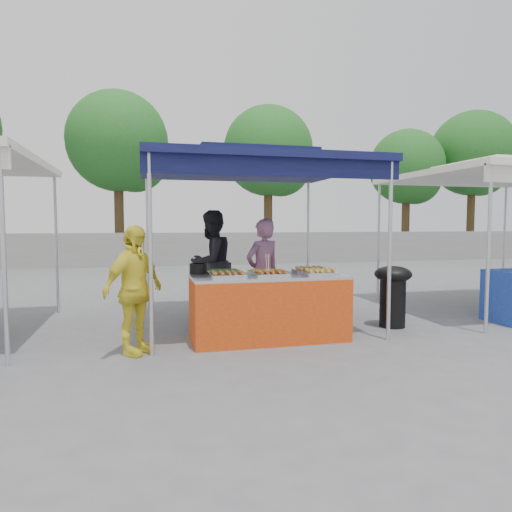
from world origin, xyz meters
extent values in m
plane|color=slate|center=(0.00, 0.00, 0.00)|extent=(80.00, 80.00, 0.00)
cube|color=gray|center=(0.00, 11.00, 0.60)|extent=(40.00, 0.25, 1.20)
cylinder|color=silver|center=(-1.50, -0.50, 1.15)|extent=(0.05, 0.05, 2.30)
cylinder|color=silver|center=(1.50, -0.50, 1.15)|extent=(0.05, 0.05, 2.30)
cylinder|color=silver|center=(-1.50, 2.50, 1.15)|extent=(0.05, 0.05, 2.30)
cylinder|color=silver|center=(1.50, 2.50, 1.15)|extent=(0.05, 0.05, 2.30)
cube|color=#111445|center=(0.00, 1.00, 2.35)|extent=(3.20, 3.20, 0.10)
cube|color=#111445|center=(0.00, 1.00, 2.48)|extent=(1.65, 1.65, 0.18)
cube|color=#111445|center=(0.00, -0.50, 2.20)|extent=(3.20, 0.04, 0.25)
cylinder|color=silver|center=(-3.00, -0.50, 1.15)|extent=(0.05, 0.05, 2.30)
cylinder|color=silver|center=(-3.00, 2.50, 1.15)|extent=(0.05, 0.05, 2.30)
cylinder|color=silver|center=(3.00, -0.50, 1.15)|extent=(0.05, 0.05, 2.30)
cylinder|color=silver|center=(3.00, 2.50, 1.15)|extent=(0.05, 0.05, 2.30)
cylinder|color=silver|center=(6.00, 2.50, 1.15)|extent=(0.05, 0.05, 2.30)
cube|color=white|center=(4.50, 1.00, 2.35)|extent=(3.20, 3.20, 0.10)
cube|color=white|center=(4.50, 1.00, 2.48)|extent=(1.65, 1.65, 0.18)
cylinder|color=#45321A|center=(-2.47, 12.77, 2.10)|extent=(0.36, 0.36, 4.20)
sphere|color=#236421|center=(-2.47, 12.77, 4.69)|extent=(3.84, 3.84, 3.84)
sphere|color=#236421|center=(-1.87, 12.97, 4.08)|extent=(2.64, 2.64, 2.64)
cylinder|color=#45321A|center=(3.53, 12.72, 2.04)|extent=(0.36, 0.36, 4.08)
sphere|color=#236421|center=(3.53, 12.72, 4.54)|extent=(3.73, 3.73, 3.73)
sphere|color=#236421|center=(4.13, 12.92, 3.96)|extent=(2.56, 2.56, 2.56)
cylinder|color=#45321A|center=(10.20, 13.04, 1.85)|extent=(0.36, 0.36, 3.71)
sphere|color=#236421|center=(10.20, 13.04, 4.13)|extent=(3.39, 3.39, 3.39)
sphere|color=#236421|center=(10.80, 13.24, 3.60)|extent=(2.33, 2.33, 2.33)
cylinder|color=#45321A|center=(13.78, 13.13, 2.19)|extent=(0.36, 0.36, 4.38)
sphere|color=#236421|center=(13.78, 13.13, 4.88)|extent=(4.00, 4.00, 4.00)
sphere|color=#236421|center=(14.38, 13.33, 4.26)|extent=(2.75, 2.75, 2.75)
cube|color=#CF4312|center=(0.00, -0.10, 0.40)|extent=(2.00, 0.80, 0.81)
cube|color=silver|center=(0.00, -0.10, 0.83)|extent=(2.00, 0.80, 0.04)
cube|color=silver|center=(-0.58, -0.32, 0.88)|extent=(0.42, 0.30, 0.05)
cube|color=brown|center=(-0.58, -0.32, 0.91)|extent=(0.35, 0.25, 0.02)
cube|color=silver|center=(-0.04, -0.34, 0.88)|extent=(0.42, 0.30, 0.05)
cube|color=brown|center=(-0.04, -0.34, 0.91)|extent=(0.35, 0.25, 0.02)
cube|color=silver|center=(0.61, -0.34, 0.88)|extent=(0.42, 0.30, 0.05)
cube|color=#BB9440|center=(0.61, -0.34, 0.91)|extent=(0.35, 0.25, 0.02)
cube|color=silver|center=(-0.57, 0.00, 0.88)|extent=(0.42, 0.30, 0.05)
cube|color=#245D20|center=(-0.57, 0.00, 0.91)|extent=(0.35, 0.25, 0.02)
cube|color=silver|center=(-0.03, 0.00, 0.88)|extent=(0.42, 0.30, 0.05)
cube|color=gold|center=(-0.03, 0.00, 0.91)|extent=(0.35, 0.25, 0.02)
cube|color=silver|center=(0.59, -0.01, 0.88)|extent=(0.42, 0.30, 0.05)
cube|color=#BB9440|center=(0.59, -0.01, 0.91)|extent=(0.35, 0.25, 0.02)
cylinder|color=black|center=(-0.87, 0.27, 0.92)|extent=(0.23, 0.23, 0.14)
cylinder|color=silver|center=(-0.09, -0.35, 0.90)|extent=(0.08, 0.08, 0.10)
cylinder|color=black|center=(1.97, 0.19, 0.36)|extent=(0.37, 0.37, 0.72)
ellipsoid|color=black|center=(1.97, 0.19, 0.79)|extent=(0.54, 0.54, 0.24)
cube|color=#152CAE|center=(-0.49, 0.61, 0.17)|extent=(0.56, 0.39, 0.33)
cube|color=#152CAE|center=(0.40, 0.65, 0.14)|extent=(0.47, 0.33, 0.28)
cube|color=#152CAE|center=(0.40, 0.65, 0.42)|extent=(0.47, 0.33, 0.28)
imported|color=#935D82|center=(0.12, 0.65, 0.79)|extent=(0.68, 0.58, 1.59)
imported|color=black|center=(-0.49, 1.70, 0.87)|extent=(1.07, 1.04, 1.74)
imported|color=yellow|center=(-1.69, -0.36, 0.75)|extent=(0.87, 0.89, 1.50)
camera|label=1|loc=(-1.58, -5.76, 1.51)|focal=32.00mm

